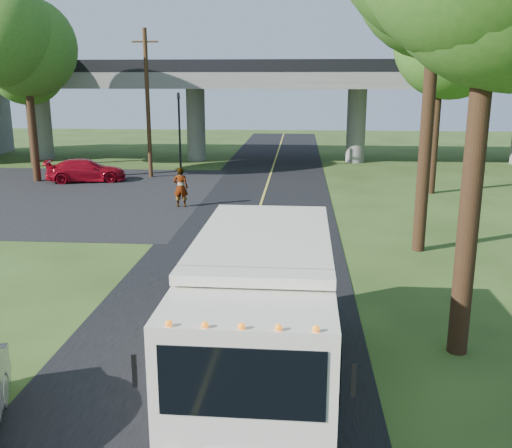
# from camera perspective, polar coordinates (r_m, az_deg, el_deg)

# --- Properties ---
(ground) EXTENTS (120.00, 120.00, 0.00)m
(ground) POSITION_cam_1_polar(r_m,az_deg,el_deg) (12.73, -4.74, -13.73)
(ground) COLOR #2E4418
(ground) RESTS_ON ground
(road) EXTENTS (7.00, 90.00, 0.02)m
(road) POSITION_cam_1_polar(r_m,az_deg,el_deg) (22.00, -0.66, -1.49)
(road) COLOR black
(road) RESTS_ON ground
(parking_lot) EXTENTS (16.00, 18.00, 0.01)m
(parking_lot) POSITION_cam_1_polar(r_m,az_deg,el_deg) (32.37, -19.14, 2.80)
(parking_lot) COLOR black
(parking_lot) RESTS_ON ground
(lane_line) EXTENTS (0.12, 90.00, 0.01)m
(lane_line) POSITION_cam_1_polar(r_m,az_deg,el_deg) (22.00, -0.66, -1.44)
(lane_line) COLOR gold
(lane_line) RESTS_ON road
(overpass) EXTENTS (54.00, 10.00, 7.30)m
(overpass) POSITION_cam_1_polar(r_m,az_deg,el_deg) (43.17, 1.96, 12.31)
(overpass) COLOR slate
(overpass) RESTS_ON ground
(traffic_signal) EXTENTS (0.18, 0.22, 5.20)m
(traffic_signal) POSITION_cam_1_polar(r_m,az_deg,el_deg) (38.03, -7.68, 9.89)
(traffic_signal) COLOR black
(traffic_signal) RESTS_ON ground
(utility_pole) EXTENTS (1.60, 0.26, 9.00)m
(utility_pole) POSITION_cam_1_polar(r_m,az_deg,el_deg) (36.36, -10.77, 11.79)
(utility_pole) COLOR #472D19
(utility_pole) RESTS_ON ground
(tree_right_far) EXTENTS (5.77, 5.67, 10.99)m
(tree_right_far) POSITION_cam_1_polar(r_m,az_deg,el_deg) (31.88, 18.59, 17.70)
(tree_right_far) COLOR #382314
(tree_right_far) RESTS_ON ground
(tree_left_lot) EXTENTS (5.60, 5.50, 10.50)m
(tree_left_lot) POSITION_cam_1_polar(r_m,az_deg,el_deg) (36.53, -21.93, 16.25)
(tree_left_lot) COLOR #382314
(tree_left_lot) RESTS_ON ground
(tree_left_far) EXTENTS (5.26, 5.16, 9.89)m
(tree_left_far) POSITION_cam_1_polar(r_m,az_deg,el_deg) (43.21, -22.00, 15.17)
(tree_left_far) COLOR #382314
(tree_left_far) RESTS_ON ground
(step_van) EXTENTS (2.71, 7.19, 3.01)m
(step_van) POSITION_cam_1_polar(r_m,az_deg,el_deg) (11.08, 0.54, -8.74)
(step_van) COLOR silver
(step_van) RESTS_ON ground
(red_sedan) EXTENTS (5.00, 3.01, 1.36)m
(red_sedan) POSITION_cam_1_polar(r_m,az_deg,el_deg) (35.99, -16.62, 5.15)
(red_sedan) COLOR #A10918
(red_sedan) RESTS_ON ground
(pedestrian) EXTENTS (0.71, 0.47, 1.94)m
(pedestrian) POSITION_cam_1_polar(r_m,az_deg,el_deg) (27.63, -7.54, 3.66)
(pedestrian) COLOR gray
(pedestrian) RESTS_ON ground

